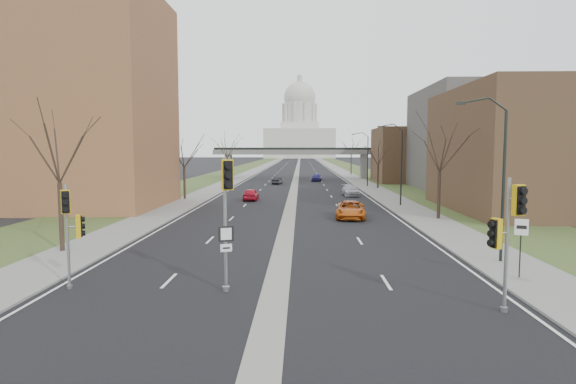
{
  "coord_description": "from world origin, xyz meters",
  "views": [
    {
      "loc": [
        1.1,
        -19.61,
        6.08
      ],
      "look_at": [
        0.34,
        8.13,
        3.61
      ],
      "focal_mm": 30.0,
      "sensor_mm": 36.0,
      "label": 1
    }
  ],
  "objects_px": {
    "signal_pole_left": "(71,221)",
    "speed_limit_sign": "(521,237)",
    "signal_pole_median": "(227,200)",
    "car_left_near": "(251,194)",
    "car_right_mid": "(350,190)",
    "car_left_far": "(277,181)",
    "car_right_far": "(317,177)",
    "car_right_near": "(351,210)",
    "signal_pole_right": "(507,226)"
  },
  "relations": [
    {
      "from": "signal_pole_right",
      "to": "signal_pole_left",
      "type": "bearing_deg",
      "value": 152.74
    },
    {
      "from": "signal_pole_left",
      "to": "signal_pole_right",
      "type": "relative_size",
      "value": 0.91
    },
    {
      "from": "car_left_far",
      "to": "car_right_near",
      "type": "height_order",
      "value": "car_right_near"
    },
    {
      "from": "signal_pole_right",
      "to": "car_left_far",
      "type": "distance_m",
      "value": 67.24
    },
    {
      "from": "car_left_far",
      "to": "car_right_far",
      "type": "height_order",
      "value": "car_right_far"
    },
    {
      "from": "car_left_far",
      "to": "speed_limit_sign",
      "type": "bearing_deg",
      "value": 110.2
    },
    {
      "from": "signal_pole_right",
      "to": "speed_limit_sign",
      "type": "distance_m",
      "value": 5.63
    },
    {
      "from": "car_left_near",
      "to": "car_right_far",
      "type": "distance_m",
      "value": 35.79
    },
    {
      "from": "signal_pole_median",
      "to": "car_right_mid",
      "type": "relative_size",
      "value": 1.18
    },
    {
      "from": "car_right_near",
      "to": "car_right_far",
      "type": "distance_m",
      "value": 49.44
    },
    {
      "from": "signal_pole_left",
      "to": "car_left_near",
      "type": "height_order",
      "value": "signal_pole_left"
    },
    {
      "from": "speed_limit_sign",
      "to": "car_right_mid",
      "type": "xyz_separation_m",
      "value": [
        -3.72,
        40.67,
        -1.31
      ]
    },
    {
      "from": "signal_pole_left",
      "to": "speed_limit_sign",
      "type": "distance_m",
      "value": 20.23
    },
    {
      "from": "signal_pole_median",
      "to": "car_right_near",
      "type": "distance_m",
      "value": 23.98
    },
    {
      "from": "car_right_mid",
      "to": "car_right_far",
      "type": "bearing_deg",
      "value": 94.1
    },
    {
      "from": "car_right_near",
      "to": "signal_pole_median",
      "type": "bearing_deg",
      "value": -102.81
    },
    {
      "from": "car_right_mid",
      "to": "speed_limit_sign",
      "type": "bearing_deg",
      "value": -87.53
    },
    {
      "from": "signal_pole_left",
      "to": "car_right_near",
      "type": "relative_size",
      "value": 0.84
    },
    {
      "from": "car_right_mid",
      "to": "car_left_far",
      "type": "bearing_deg",
      "value": 114.4
    },
    {
      "from": "signal_pole_left",
      "to": "car_right_far",
      "type": "distance_m",
      "value": 72.76
    },
    {
      "from": "signal_pole_right",
      "to": "car_right_far",
      "type": "height_order",
      "value": "signal_pole_right"
    },
    {
      "from": "signal_pole_median",
      "to": "signal_pole_left",
      "type": "bearing_deg",
      "value": 156.27
    },
    {
      "from": "signal_pole_left",
      "to": "car_right_mid",
      "type": "relative_size",
      "value": 0.94
    },
    {
      "from": "speed_limit_sign",
      "to": "car_left_far",
      "type": "bearing_deg",
      "value": 125.64
    },
    {
      "from": "signal_pole_left",
      "to": "signal_pole_median",
      "type": "bearing_deg",
      "value": -27.31
    },
    {
      "from": "signal_pole_median",
      "to": "car_left_near",
      "type": "relative_size",
      "value": 1.36
    },
    {
      "from": "signal_pole_left",
      "to": "car_right_near",
      "type": "height_order",
      "value": "signal_pole_left"
    },
    {
      "from": "car_right_mid",
      "to": "car_right_near",
      "type": "bearing_deg",
      "value": -98.52
    },
    {
      "from": "signal_pole_left",
      "to": "car_left_far",
      "type": "bearing_deg",
      "value": 60.87
    },
    {
      "from": "car_right_far",
      "to": "signal_pole_right",
      "type": "bearing_deg",
      "value": -79.35
    },
    {
      "from": "car_right_near",
      "to": "speed_limit_sign",
      "type": "bearing_deg",
      "value": -68.28
    },
    {
      "from": "speed_limit_sign",
      "to": "car_right_far",
      "type": "bearing_deg",
      "value": 118.38
    },
    {
      "from": "car_right_near",
      "to": "car_right_far",
      "type": "height_order",
      "value": "same"
    },
    {
      "from": "car_left_near",
      "to": "car_left_far",
      "type": "bearing_deg",
      "value": -94.0
    },
    {
      "from": "signal_pole_right",
      "to": "speed_limit_sign",
      "type": "relative_size",
      "value": 1.83
    },
    {
      "from": "car_right_mid",
      "to": "car_left_near",
      "type": "bearing_deg",
      "value": -157.76
    },
    {
      "from": "speed_limit_sign",
      "to": "car_right_near",
      "type": "height_order",
      "value": "speed_limit_sign"
    },
    {
      "from": "car_left_far",
      "to": "signal_pole_left",
      "type": "bearing_deg",
      "value": 91.88
    },
    {
      "from": "car_left_near",
      "to": "signal_pole_right",
      "type": "bearing_deg",
      "value": 108.81
    },
    {
      "from": "speed_limit_sign",
      "to": "car_right_far",
      "type": "distance_m",
      "value": 69.87
    },
    {
      "from": "signal_pole_right",
      "to": "car_right_far",
      "type": "bearing_deg",
      "value": 74.97
    },
    {
      "from": "signal_pole_left",
      "to": "car_right_near",
      "type": "distance_m",
      "value": 26.46
    },
    {
      "from": "car_left_near",
      "to": "car_right_mid",
      "type": "height_order",
      "value": "car_left_near"
    },
    {
      "from": "car_right_mid",
      "to": "signal_pole_right",
      "type": "bearing_deg",
      "value": -91.47
    },
    {
      "from": "signal_pole_median",
      "to": "car_left_near",
      "type": "height_order",
      "value": "signal_pole_median"
    },
    {
      "from": "speed_limit_sign",
      "to": "car_right_far",
      "type": "relative_size",
      "value": 0.62
    },
    {
      "from": "signal_pole_right",
      "to": "car_left_near",
      "type": "relative_size",
      "value": 1.21
    },
    {
      "from": "car_left_near",
      "to": "car_right_near",
      "type": "relative_size",
      "value": 0.77
    },
    {
      "from": "signal_pole_right",
      "to": "signal_pole_median",
      "type": "bearing_deg",
      "value": 149.34
    },
    {
      "from": "signal_pole_left",
      "to": "speed_limit_sign",
      "type": "relative_size",
      "value": 1.66
    }
  ]
}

